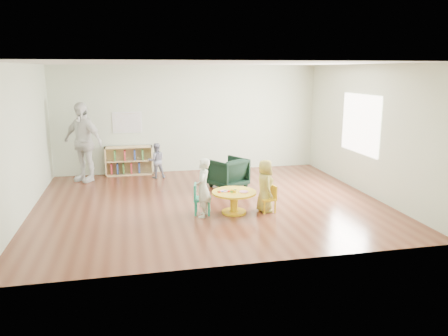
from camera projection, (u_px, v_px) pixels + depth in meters
name	position (u px, v px, depth m)	size (l,w,h in m)	color
room	(209.00, 111.00, 8.62)	(7.10, 7.00, 2.80)	#562A1B
activity_table	(234.00, 198.00, 8.31)	(0.85, 0.85, 0.47)	gold
kid_chair_left	(200.00, 198.00, 8.24)	(0.37, 0.37, 0.59)	#1B9570
kid_chair_right	(269.00, 198.00, 8.38)	(0.31, 0.31, 0.52)	gold
bookshelf	(129.00, 161.00, 11.34)	(1.20, 0.30, 0.75)	tan
alphabet_poster	(127.00, 122.00, 11.25)	(0.74, 0.01, 0.54)	white
armchair	(228.00, 173.00, 10.13)	(0.74, 0.76, 0.69)	black
child_left	(203.00, 188.00, 8.05)	(0.40, 0.26, 1.11)	silver
child_right	(265.00, 186.00, 8.35)	(0.50, 0.32, 1.02)	#FAF21B
toddler	(156.00, 161.00, 10.98)	(0.43, 0.34, 0.89)	#1B2144
adult_caretaker	(83.00, 142.00, 10.58)	(1.13, 0.47, 1.93)	white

